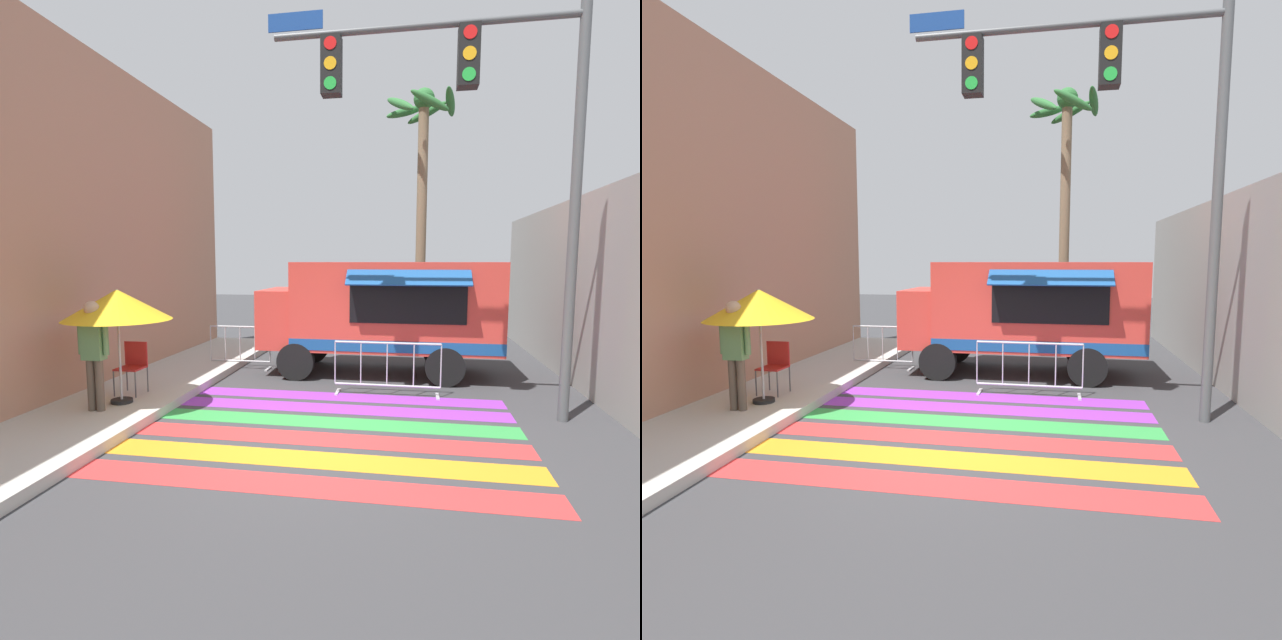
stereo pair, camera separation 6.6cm
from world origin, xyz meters
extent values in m
plane|color=#38383A|center=(0.00, 0.00, 0.00)|extent=(60.00, 60.00, 0.00)
cube|color=#B7B5AD|center=(-4.70, 0.00, 0.08)|extent=(4.40, 16.00, 0.16)
cube|color=tan|center=(-4.63, 0.00, 3.26)|extent=(0.25, 16.00, 6.52)
cube|color=gray|center=(4.91, 3.00, 1.93)|extent=(0.20, 16.00, 3.86)
cube|color=red|center=(0.00, -1.50, 0.00)|extent=(6.40, 0.56, 0.01)
cube|color=orange|center=(0.00, -0.74, 0.00)|extent=(6.40, 0.56, 0.01)
cube|color=red|center=(0.00, 0.02, 0.00)|extent=(6.40, 0.56, 0.01)
cube|color=green|center=(0.00, 0.78, 0.00)|extent=(6.40, 0.56, 0.01)
cube|color=purple|center=(0.00, 1.54, 0.00)|extent=(6.40, 0.56, 0.01)
cube|color=purple|center=(0.00, 2.30, 0.00)|extent=(6.40, 0.56, 0.01)
cube|color=#D13D33|center=(1.18, 4.47, 1.58)|extent=(4.44, 2.10, 1.92)
cube|color=#D13D33|center=(-1.04, 4.47, 1.27)|extent=(1.57, 1.93, 1.29)
cube|color=#1E232D|center=(-1.78, 4.47, 1.59)|extent=(0.06, 1.68, 0.49)
cube|color=black|center=(1.44, 3.40, 1.72)|extent=(2.35, 0.03, 0.86)
cube|color=#194C8C|center=(1.44, 3.20, 2.23)|extent=(2.45, 0.43, 0.31)
cube|color=#194C8C|center=(1.18, 3.41, 0.80)|extent=(4.44, 0.01, 0.24)
cylinder|color=black|center=(-0.91, 3.50, 0.40)|extent=(0.81, 0.22, 0.81)
cylinder|color=black|center=(-0.91, 5.44, 0.40)|extent=(0.81, 0.22, 0.81)
cylinder|color=black|center=(2.22, 3.50, 0.40)|extent=(0.81, 0.22, 0.81)
cylinder|color=black|center=(2.22, 5.44, 0.40)|extent=(0.81, 0.22, 0.81)
cylinder|color=#515456|center=(3.95, 1.53, 3.26)|extent=(0.16, 0.16, 6.53)
cylinder|color=#515456|center=(1.59, 1.53, 6.17)|extent=(4.72, 0.11, 0.11)
cube|color=black|center=(2.29, 1.50, 5.66)|extent=(0.32, 0.28, 0.90)
cylinder|color=red|center=(2.29, 1.36, 5.96)|extent=(0.20, 0.02, 0.20)
cylinder|color=#F2A519|center=(2.29, 1.36, 5.66)|extent=(0.20, 0.02, 0.20)
cylinder|color=green|center=(2.29, 1.36, 5.36)|extent=(0.20, 0.02, 0.20)
cube|color=black|center=(0.17, 1.50, 5.66)|extent=(0.32, 0.28, 0.90)
cylinder|color=red|center=(0.17, 1.36, 5.96)|extent=(0.20, 0.02, 0.20)
cylinder|color=#F2A519|center=(0.17, 1.36, 5.66)|extent=(0.20, 0.02, 0.20)
cylinder|color=green|center=(0.17, 1.36, 5.36)|extent=(0.20, 0.02, 0.20)
cube|color=navy|center=(-0.42, 1.51, 6.39)|extent=(0.90, 0.02, 0.28)
cylinder|color=black|center=(-3.31, 0.74, 0.19)|extent=(0.36, 0.36, 0.06)
cylinder|color=#B2B2B7|center=(-3.31, 0.74, 1.12)|extent=(0.04, 0.04, 1.93)
cone|color=yellow|center=(-3.31, 0.74, 1.84)|extent=(1.77, 1.77, 0.51)
cylinder|color=#4C4C51|center=(-3.67, 1.07, 0.39)|extent=(0.02, 0.02, 0.46)
cylinder|color=#4C4C51|center=(-3.25, 1.07, 0.39)|extent=(0.02, 0.02, 0.46)
cylinder|color=#4C4C51|center=(-3.67, 1.48, 0.39)|extent=(0.02, 0.02, 0.46)
cylinder|color=#4C4C51|center=(-3.25, 1.48, 0.39)|extent=(0.02, 0.02, 0.46)
cube|color=#B22626|center=(-3.46, 1.28, 0.63)|extent=(0.44, 0.44, 0.03)
cube|color=#B22626|center=(-3.46, 1.48, 0.87)|extent=(0.44, 0.03, 0.44)
cylinder|color=brown|center=(-3.53, 0.25, 0.57)|extent=(0.13, 0.13, 0.84)
cylinder|color=brown|center=(-3.38, 0.25, 0.57)|extent=(0.13, 0.13, 0.84)
cube|color=#598C59|center=(-3.46, 0.25, 1.33)|extent=(0.34, 0.20, 0.68)
cylinder|color=#598C59|center=(-3.68, 0.25, 1.36)|extent=(0.09, 0.09, 0.57)
cylinder|color=#598C59|center=(-3.24, 0.25, 1.36)|extent=(0.09, 0.09, 0.57)
sphere|color=tan|center=(-3.46, 0.25, 1.82)|extent=(0.23, 0.23, 0.23)
cylinder|color=#B7BABF|center=(1.08, 2.62, 1.01)|extent=(2.01, 0.04, 0.04)
cylinder|color=#B7BABF|center=(1.08, 2.62, 0.19)|extent=(2.01, 0.04, 0.04)
cylinder|color=#B7BABF|center=(0.08, 2.62, 0.60)|extent=(0.02, 0.02, 0.82)
cylinder|color=#B7BABF|center=(0.58, 2.62, 0.60)|extent=(0.02, 0.02, 0.82)
cylinder|color=#B7BABF|center=(1.08, 2.62, 0.60)|extent=(0.02, 0.02, 0.82)
cylinder|color=#B7BABF|center=(1.59, 2.62, 0.60)|extent=(0.02, 0.02, 0.82)
cylinder|color=#B7BABF|center=(2.09, 2.62, 0.60)|extent=(0.02, 0.02, 0.82)
cube|color=#B7BABF|center=(0.13, 2.62, 0.01)|extent=(0.06, 0.44, 0.03)
cube|color=#B7BABF|center=(2.04, 2.62, 0.01)|extent=(0.06, 0.44, 0.03)
cylinder|color=#B7BABF|center=(-2.48, 4.40, 1.01)|extent=(1.47, 0.04, 0.04)
cylinder|color=#B7BABF|center=(-2.48, 4.40, 0.19)|extent=(1.47, 0.04, 0.04)
cylinder|color=#B7BABF|center=(-3.22, 4.40, 0.60)|extent=(0.02, 0.02, 0.82)
cylinder|color=#B7BABF|center=(-2.85, 4.40, 0.60)|extent=(0.02, 0.02, 0.82)
cylinder|color=#B7BABF|center=(-2.48, 4.40, 0.60)|extent=(0.02, 0.02, 0.82)
cylinder|color=#B7BABF|center=(-2.11, 4.40, 0.60)|extent=(0.02, 0.02, 0.82)
cylinder|color=#B7BABF|center=(-1.74, 4.40, 0.60)|extent=(0.02, 0.02, 0.82)
cube|color=#B7BABF|center=(-3.17, 4.40, 0.01)|extent=(0.06, 0.44, 0.03)
cube|color=#B7BABF|center=(-1.79, 4.40, 0.01)|extent=(0.06, 0.44, 0.03)
cylinder|color=#7A664C|center=(1.78, 8.45, 3.52)|extent=(0.30, 0.30, 7.05)
sphere|color=#2D6B33|center=(1.78, 8.45, 7.20)|extent=(0.60, 0.60, 0.60)
ellipsoid|color=#2D6B33|center=(2.51, 8.34, 7.04)|extent=(0.45, 1.50, 0.62)
ellipsoid|color=#2D6B33|center=(1.88, 9.07, 6.98)|extent=(1.26, 0.44, 0.73)
ellipsoid|color=#2D6B33|center=(1.23, 9.01, 7.02)|extent=(1.27, 1.25, 0.73)
ellipsoid|color=#2D6B33|center=(1.10, 8.05, 6.98)|extent=(1.00, 1.44, 0.87)
ellipsoid|color=#2D6B33|center=(1.92, 7.87, 6.97)|extent=(1.21, 0.52, 0.73)
camera|label=1|loc=(1.48, -6.81, 2.55)|focal=28.00mm
camera|label=2|loc=(1.55, -6.80, 2.55)|focal=28.00mm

